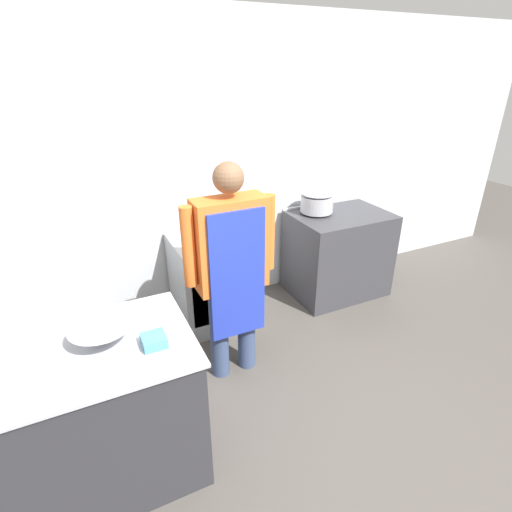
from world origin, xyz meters
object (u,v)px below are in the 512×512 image
object	(u,v)px
plastic_tub	(154,341)
person_cook	(231,263)
mixing_bowl	(101,335)
fridge_unit	(214,280)
stock_pot	(317,201)
stove	(337,253)

from	to	relation	value
plastic_tub	person_cook	bearing A→B (deg)	41.29
person_cook	mixing_bowl	world-z (taller)	person_cook
fridge_unit	person_cook	bearing A→B (deg)	-98.88
person_cook	stock_pot	size ratio (longest dim) A/B	5.16
fridge_unit	stock_pot	distance (m)	1.29
stove	mixing_bowl	world-z (taller)	mixing_bowl
stove	stock_pot	distance (m)	0.62
fridge_unit	plastic_tub	size ratio (longest dim) A/B	6.76
fridge_unit	plastic_tub	xyz separation A→B (m)	(-0.81, -1.36, 0.51)
mixing_bowl	stock_pot	distance (m)	2.54
plastic_tub	stock_pot	world-z (taller)	stock_pot
fridge_unit	stock_pot	xyz separation A→B (m)	(1.14, 0.06, 0.59)
stove	fridge_unit	xyz separation A→B (m)	(-1.36, 0.06, -0.02)
person_cook	mixing_bowl	xyz separation A→B (m)	(-0.94, -0.47, -0.01)
person_cook	plastic_tub	size ratio (longest dim) A/B	13.50
stove	stock_pot	bearing A→B (deg)	150.42
stock_pot	plastic_tub	bearing A→B (deg)	-144.03
fridge_unit	mixing_bowl	bearing A→B (deg)	-130.87
mixing_bowl	plastic_tub	size ratio (longest dim) A/B	2.60
stove	person_cook	bearing A→B (deg)	-155.16
person_cook	plastic_tub	bearing A→B (deg)	-138.71
stove	person_cook	distance (m)	1.71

